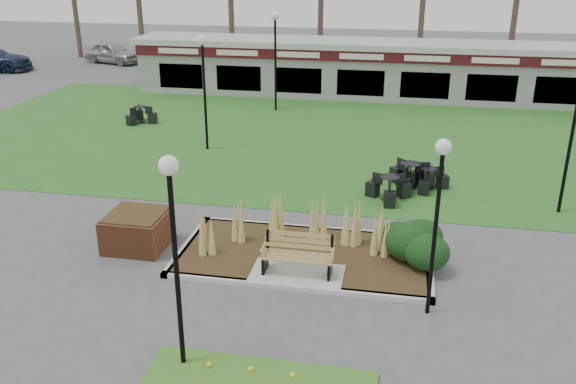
% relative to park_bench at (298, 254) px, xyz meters
% --- Properties ---
extents(ground, '(100.00, 100.00, 0.00)m').
position_rel_park_bench_xyz_m(ground, '(0.00, -0.25, -0.59)').
color(ground, '#515154').
rests_on(ground, ground).
extents(lawn, '(34.00, 16.00, 0.02)m').
position_rel_park_bench_xyz_m(lawn, '(0.00, 11.75, -0.58)').
color(lawn, '#276820').
rests_on(lawn, ground).
extents(planting_bed, '(6.75, 3.40, 1.27)m').
position_rel_park_bench_xyz_m(planting_bed, '(1.27, 1.10, -0.22)').
color(planting_bed, '#302013').
rests_on(planting_bed, ground).
extents(park_bench, '(1.70, 0.66, 0.93)m').
position_rel_park_bench_xyz_m(park_bench, '(0.00, 0.00, 0.00)').
color(park_bench, olive).
rests_on(park_bench, ground).
extents(brick_planter, '(1.50, 1.50, 0.95)m').
position_rel_park_bench_xyz_m(brick_planter, '(-4.40, 0.75, -0.11)').
color(brick_planter, brown).
rests_on(brick_planter, ground).
extents(food_pavilion, '(24.60, 3.40, 2.90)m').
position_rel_park_bench_xyz_m(food_pavilion, '(0.00, 19.71, 0.89)').
color(food_pavilion, gray).
rests_on(food_pavilion, ground).
extents(lamp_post_near_left, '(0.34, 0.34, 4.16)m').
position_rel_park_bench_xyz_m(lamp_post_near_left, '(-1.53, -3.75, 2.44)').
color(lamp_post_near_left, black).
rests_on(lamp_post_near_left, ground).
extents(lamp_post_near_right, '(0.32, 0.32, 3.90)m').
position_rel_park_bench_xyz_m(lamp_post_near_right, '(3.02, -1.05, 2.26)').
color(lamp_post_near_right, black).
rests_on(lamp_post_near_right, ground).
extents(lamp_post_mid_left, '(0.36, 0.36, 4.38)m').
position_rel_park_bench_xyz_m(lamp_post_mid_left, '(-5.23, 9.17, 2.61)').
color(lamp_post_mid_left, black).
rests_on(lamp_post_mid_left, ground).
extents(lamp_post_far_left, '(0.38, 0.38, 4.64)m').
position_rel_park_bench_xyz_m(lamp_post_far_left, '(-3.89, 15.81, 2.79)').
color(lamp_post_far_left, black).
rests_on(lamp_post_far_left, ground).
extents(bistro_set_a, '(1.24, 1.40, 0.74)m').
position_rel_park_bench_xyz_m(bistro_set_a, '(-9.37, 12.34, -0.32)').
color(bistro_set_a, black).
rests_on(bistro_set_a, ground).
extents(bistro_set_b, '(1.33, 1.29, 0.72)m').
position_rel_park_bench_xyz_m(bistro_set_b, '(3.14, 6.40, -0.33)').
color(bistro_set_b, black).
rests_on(bistro_set_b, ground).
extents(bistro_set_c, '(1.45, 1.32, 0.77)m').
position_rel_park_bench_xyz_m(bistro_set_c, '(1.95, 5.22, -0.31)').
color(bistro_set_c, black).
rests_on(bistro_set_c, ground).
extents(bistro_set_d, '(1.52, 1.55, 0.84)m').
position_rel_park_bench_xyz_m(bistro_set_d, '(2.58, 6.41, -0.29)').
color(bistro_set_d, black).
rests_on(bistro_set_d, ground).
extents(car_silver, '(4.52, 2.89, 1.43)m').
position_rel_park_bench_xyz_m(car_silver, '(-17.70, 26.75, 0.13)').
color(car_silver, '#A8A9AD').
rests_on(car_silver, ground).
extents(car_black, '(4.13, 2.53, 1.29)m').
position_rel_park_bench_xyz_m(car_black, '(-10.83, 21.56, 0.05)').
color(car_black, black).
rests_on(car_black, ground).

